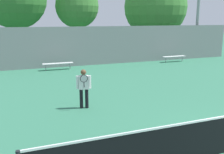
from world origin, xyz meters
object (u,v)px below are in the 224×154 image
at_px(tennis_player, 84,86).
at_px(bench_adjacent_court, 58,64).
at_px(tree_green_tall, 77,7).
at_px(tree_green_broad, 155,7).
at_px(bench_courtside_far, 174,57).

bearing_deg(tennis_player, bench_adjacent_court, 99.40).
relative_size(tennis_player, tree_green_tall, 0.23).
height_order(tree_green_tall, tree_green_broad, tree_green_broad).
bearing_deg(tree_green_tall, tennis_player, -103.27).
xyz_separation_m(bench_courtside_far, bench_adjacent_court, (-9.95, 0.00, 0.00)).
bearing_deg(tree_green_tall, tree_green_broad, -4.77).
xyz_separation_m(bench_adjacent_court, tree_green_broad, (11.82, 6.64, 4.44)).
bearing_deg(tennis_player, tree_green_broad, 63.77).
bearing_deg(bench_adjacent_court, tree_green_tall, 65.43).
height_order(bench_adjacent_court, tree_green_broad, tree_green_broad).
bearing_deg(bench_adjacent_court, tennis_player, -92.89).
bearing_deg(tree_green_tall, bench_courtside_far, -48.10).
distance_m(tree_green_tall, tree_green_broad, 8.49).
height_order(tennis_player, bench_adjacent_court, tennis_player).
height_order(bench_courtside_far, bench_adjacent_court, same).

